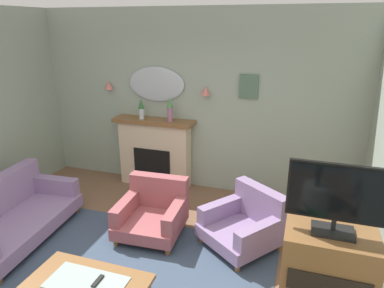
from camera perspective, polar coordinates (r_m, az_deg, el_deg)
wall_back at (r=5.68m, az=0.25°, el=6.88°), size 6.22×0.10×2.89m
patterned_rug at (r=4.15m, az=-11.62°, el=-20.84°), size 3.20×2.40×0.01m
fireplace at (r=5.94m, az=-6.05°, el=-1.47°), size 1.36×0.36×1.16m
mantel_vase_left at (r=5.78m, az=-8.24°, el=5.85°), size 0.10×0.10×0.33m
mantel_vase_centre at (r=5.57m, az=-3.62°, el=5.81°), size 0.10×0.10×0.38m
wall_mirror at (r=5.78m, az=-5.86°, el=9.65°), size 0.96×0.06×0.56m
wall_sconce_left at (r=6.13m, az=-13.42°, el=9.31°), size 0.14×0.14×0.14m
wall_sconce_right at (r=5.45m, az=2.24°, el=8.64°), size 0.14×0.14×0.14m
framed_picture at (r=5.35m, az=9.22°, el=9.20°), size 0.28×0.03×0.36m
coffee_table at (r=3.55m, az=-16.71°, el=-21.45°), size 1.10×0.60×0.45m
tv_remote at (r=3.48m, az=-15.10°, el=-20.76°), size 0.04×0.16×0.02m
floral_couch at (r=5.11m, az=-27.53°, el=-10.33°), size 0.99×1.78×0.76m
armchair_beside_couch at (r=4.71m, az=-6.33°, el=-10.80°), size 0.86×0.86×0.71m
armchair_by_coffee_table at (r=4.50m, az=8.74°, el=-12.49°), size 1.13×1.14×0.71m
tv_cabinet at (r=3.67m, az=20.96°, el=-19.04°), size 0.80×0.57×0.90m
tv_flatscreen at (r=3.24m, az=22.63°, el=-8.03°), size 0.84×0.24×0.65m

